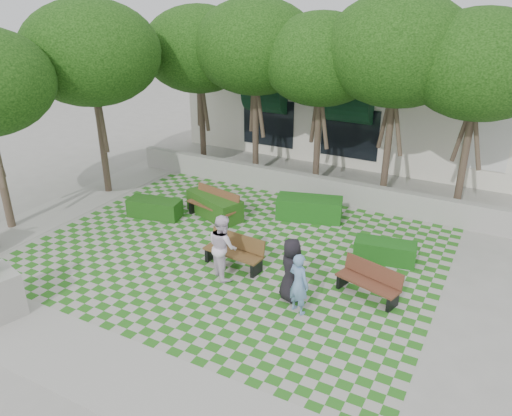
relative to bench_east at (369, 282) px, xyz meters
The scene contains 17 objects.
ground 4.37m from the bench_east, behind, with size 90.00×90.00×0.00m, color gray.
lawn 4.34m from the bench_east, behind, with size 12.00×12.00×0.00m, color #2B721E.
sidewalk_south 6.87m from the bench_east, 128.83° to the right, with size 16.00×2.00×0.01m, color #9E9B93.
sidewalk_west 11.52m from the bench_east, behind, with size 2.00×12.00×0.01m, color #9E9B93.
retaining_wall 7.03m from the bench_east, 127.75° to the left, with size 15.00×0.36×0.90m, color #9E9B93.
bench_east is the anchor object (origin of this frame).
bench_mid 3.89m from the bench_east, behind, with size 1.85×0.75×0.95m.
bench_west 6.56m from the bench_east, 160.44° to the left, with size 2.07×1.06×1.04m.
hedge_east 2.05m from the bench_east, 93.31° to the left, with size 1.77×0.71×0.62m, color #164D14.
hedge_midright 4.93m from the bench_east, 130.99° to the left, with size 2.24×0.90×0.78m, color #175216.
hedge_midleft 6.71m from the bench_east, 159.37° to the left, with size 2.23×0.89×0.78m, color #1E4913.
hedge_west 8.19m from the bench_east, behind, with size 1.86×0.74×0.65m, color #184612.
person_blue 2.06m from the bench_east, 131.78° to the right, with size 0.59×0.39×1.63m, color #6D94C8.
person_dark 2.10m from the bench_east, 147.95° to the right, with size 0.85×0.55×1.73m, color black.
person_white 4.02m from the bench_east, 166.44° to the right, with size 0.90×0.70×1.86m, color white.
tree_row 9.42m from the bench_east, 139.26° to the left, with size 17.70×13.40×7.41m.
building 14.01m from the bench_east, 104.07° to the left, with size 18.00×8.92×5.15m.
Camera 1 is at (6.95, -10.51, 7.43)m, focal length 35.00 mm.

